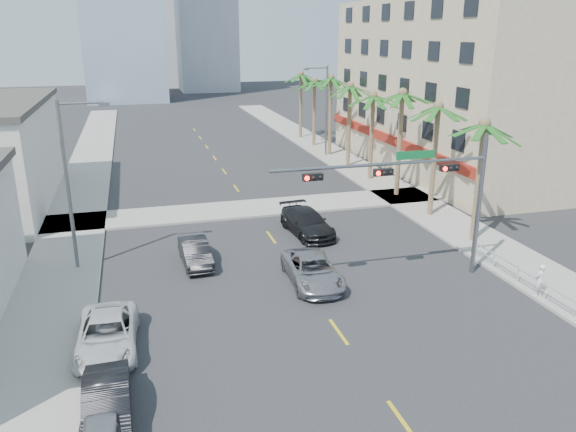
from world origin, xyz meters
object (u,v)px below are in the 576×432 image
object	(u,v)px
car_parked_mid	(107,404)
car_lane_center	(312,270)
traffic_signal_mast	(425,184)
car_lane_left	(195,252)
car_lane_right	(307,222)
car_parked_far	(107,335)
pedestrian	(540,280)

from	to	relation	value
car_parked_mid	car_lane_center	distance (m)	12.85
traffic_signal_mast	car_lane_left	bearing A→B (deg)	154.83
car_lane_right	traffic_signal_mast	bearing A→B (deg)	-72.48
car_parked_far	pedestrian	bearing A→B (deg)	0.67
car_lane_right	car_parked_mid	bearing A→B (deg)	-132.35
car_parked_far	car_parked_mid	bearing A→B (deg)	-85.83
pedestrian	car_parked_mid	bearing A→B (deg)	-7.22
car_parked_far	car_lane_center	bearing A→B (deg)	23.98
car_parked_far	car_lane_right	xyz separation A→B (m)	(11.73, 10.94, 0.06)
car_parked_far	car_lane_left	size ratio (longest dim) A/B	1.23
traffic_signal_mast	car_parked_mid	size ratio (longest dim) A/B	2.62
car_parked_far	car_lane_center	world-z (taller)	car_lane_center
car_lane_left	car_lane_center	size ratio (longest dim) A/B	0.80
car_parked_mid	pedestrian	xyz separation A→B (m)	(19.57, 3.95, 0.25)
car_parked_mid	car_parked_far	bearing A→B (deg)	90.35
car_parked_mid	car_lane_right	bearing A→B (deg)	51.95
traffic_signal_mast	car_parked_mid	xyz separation A→B (m)	(-15.05, -7.44, -4.36)
car_parked_mid	car_parked_far	distance (m)	4.59
traffic_signal_mast	car_lane_left	world-z (taller)	traffic_signal_mast
car_lane_left	car_lane_right	size ratio (longest dim) A/B	0.78
traffic_signal_mast	pedestrian	distance (m)	7.04
car_parked_mid	car_lane_left	xyz separation A→B (m)	(4.27, 12.51, -0.02)
car_parked_far	pedestrian	xyz separation A→B (m)	(19.70, -0.63, 0.24)
car_parked_far	car_lane_left	distance (m)	9.06
car_lane_center	car_lane_left	bearing A→B (deg)	145.51
traffic_signal_mast	car_lane_left	size ratio (longest dim) A/B	2.70
car_lane_right	pedestrian	distance (m)	14.06
car_parked_far	pedestrian	distance (m)	19.71
car_lane_left	car_lane_center	xyz separation A→B (m)	(5.41, -4.06, 0.03)
car_parked_mid	car_lane_center	xyz separation A→B (m)	(9.68, 8.45, 0.01)
traffic_signal_mast	car_lane_center	distance (m)	6.99
car_parked_mid	car_lane_center	size ratio (longest dim) A/B	0.83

